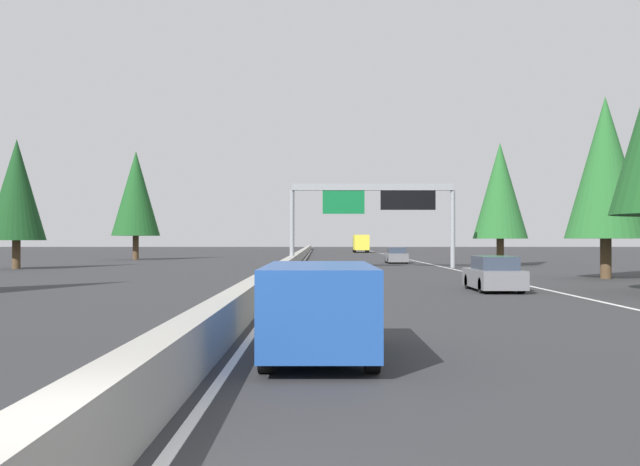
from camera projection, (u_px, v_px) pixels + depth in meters
ground_plane at (299, 264)px, 65.32m from camera, size 320.00×320.00×0.00m
median_barrier at (301, 255)px, 85.32m from camera, size 180.00×0.56×0.90m
shoulder_stripe_right at (416, 261)px, 75.33m from camera, size 160.00×0.16×0.01m
shoulder_stripe_median at (304, 261)px, 75.32m from camera, size 160.00×0.16×0.01m
sign_gantry_overhead at (375, 201)px, 57.61m from camera, size 0.50×12.68×6.43m
minivan_near_center at (319, 305)px, 13.83m from camera, size 5.00×1.95×1.69m
sedan_far_right at (494, 275)px, 31.56m from camera, size 4.40×1.80×1.47m
sedan_mid_center at (396, 256)px, 68.96m from camera, size 4.40×1.80×1.47m
box_truck_distant_b at (361, 243)px, 125.63m from camera, size 8.50×2.40×2.95m
conifer_right_near at (606, 168)px, 41.60m from camera, size 4.44×4.44×10.09m
conifer_right_mid at (500, 191)px, 62.23m from camera, size 4.48×4.48×10.19m
conifer_left_near at (17, 190)px, 55.56m from camera, size 4.23×4.23×9.61m
conifer_left_mid at (136, 194)px, 81.29m from camera, size 5.17×5.17×11.75m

